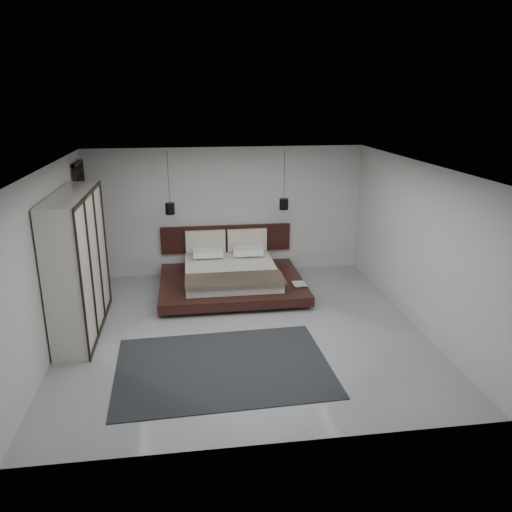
{
  "coord_description": "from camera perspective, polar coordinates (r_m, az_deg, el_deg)",
  "views": [
    {
      "loc": [
        -0.87,
        -7.74,
        3.83
      ],
      "look_at": [
        0.4,
        1.2,
        0.92
      ],
      "focal_mm": 35.0,
      "sensor_mm": 36.0,
      "label": 1
    }
  ],
  "objects": [
    {
      "name": "rug",
      "position": [
        7.58,
        -3.76,
        -12.51
      ],
      "size": [
        3.2,
        2.33,
        0.01
      ],
      "primitive_type": "cube",
      "rotation": [
        0.0,
        0.0,
        0.03
      ],
      "color": "black",
      "rests_on": "floor"
    },
    {
      "name": "pendant_left",
      "position": [
        10.35,
        -9.81,
        5.38
      ],
      "size": [
        0.19,
        0.19,
        1.28
      ],
      "color": "black",
      "rests_on": "ceiling"
    },
    {
      "name": "floor",
      "position": [
        8.68,
        -1.5,
        -8.34
      ],
      "size": [
        6.0,
        6.0,
        0.0
      ],
      "primitive_type": "plane",
      "color": "gray",
      "rests_on": "ground"
    },
    {
      "name": "wall_left",
      "position": [
        8.39,
        -22.38,
        -0.38
      ],
      "size": [
        0.0,
        6.0,
        6.0
      ],
      "primitive_type": "plane",
      "rotation": [
        1.57,
        0.0,
        1.57
      ],
      "color": "#B7B7B5",
      "rests_on": "floor"
    },
    {
      "name": "wall_right",
      "position": [
        8.99,
        17.78,
        1.29
      ],
      "size": [
        0.0,
        6.0,
        6.0
      ],
      "primitive_type": "plane",
      "rotation": [
        1.57,
        0.0,
        -1.57
      ],
      "color": "#B7B7B5",
      "rests_on": "floor"
    },
    {
      "name": "book_upper",
      "position": [
        9.82,
        4.25,
        -3.22
      ],
      "size": [
        0.22,
        0.3,
        0.02
      ],
      "primitive_type": "imported",
      "rotation": [
        0.0,
        0.0,
        -0.03
      ],
      "color": "#99724C",
      "rests_on": "book_lower"
    },
    {
      "name": "wall_back",
      "position": [
        11.05,
        -3.36,
        5.11
      ],
      "size": [
        6.0,
        0.0,
        6.0
      ],
      "primitive_type": "plane",
      "rotation": [
        1.57,
        0.0,
        0.0
      ],
      "color": "#B7B7B5",
      "rests_on": "floor"
    },
    {
      "name": "pendant_right",
      "position": [
        10.54,
        3.2,
        5.95
      ],
      "size": [
        0.19,
        0.19,
        1.25
      ],
      "color": "black",
      "rests_on": "ceiling"
    },
    {
      "name": "wardrobe",
      "position": [
        8.77,
        -19.69,
        -0.84
      ],
      "size": [
        0.57,
        2.41,
        2.36
      ],
      "color": "beige",
      "rests_on": "floor"
    },
    {
      "name": "wall_front",
      "position": [
        5.4,
        2.1,
        -8.93
      ],
      "size": [
        6.0,
        0.0,
        6.0
      ],
      "primitive_type": "plane",
      "rotation": [
        -1.57,
        0.0,
        0.0
      ],
      "color": "#B7B7B5",
      "rests_on": "floor"
    },
    {
      "name": "bed",
      "position": [
        10.31,
        -2.9,
        -2.24
      ],
      "size": [
        2.88,
        2.43,
        1.09
      ],
      "color": "black",
      "rests_on": "floor"
    },
    {
      "name": "lattice_screen",
      "position": [
        10.71,
        -19.05,
        3.18
      ],
      "size": [
        0.05,
        0.9,
        2.6
      ],
      "primitive_type": "cube",
      "color": "black",
      "rests_on": "floor"
    },
    {
      "name": "ceiling",
      "position": [
        7.86,
        -1.67,
        10.3
      ],
      "size": [
        6.0,
        6.0,
        0.0
      ],
      "primitive_type": "plane",
      "rotation": [
        3.14,
        0.0,
        0.0
      ],
      "color": "white",
      "rests_on": "wall_back"
    },
    {
      "name": "book_lower",
      "position": [
        9.87,
        4.33,
        -3.29
      ],
      "size": [
        0.25,
        0.33,
        0.03
      ],
      "primitive_type": "imported",
      "rotation": [
        0.0,
        0.0,
        0.06
      ],
      "color": "#99724C",
      "rests_on": "bed"
    }
  ]
}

